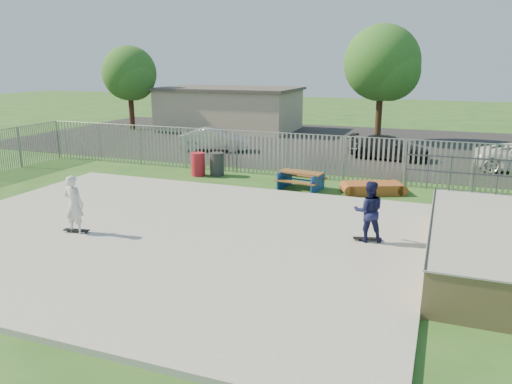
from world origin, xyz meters
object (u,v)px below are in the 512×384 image
(picnic_table, at_px, (301,180))
(car_silver, at_px, (215,140))
(car_dark, at_px, (389,147))
(skater_white, at_px, (74,204))
(trash_bin_red, at_px, (198,164))
(trash_bin_grey, at_px, (217,164))
(skater_navy, at_px, (369,211))
(tree_left, at_px, (129,73))
(tree_mid, at_px, (382,63))
(funbox, at_px, (373,188))

(picnic_table, bearing_deg, car_silver, 143.93)
(car_silver, distance_m, car_dark, 9.88)
(picnic_table, distance_m, skater_white, 9.26)
(picnic_table, distance_m, trash_bin_red, 5.21)
(trash_bin_grey, bearing_deg, skater_navy, -40.31)
(trash_bin_grey, height_order, tree_left, tree_left)
(trash_bin_red, distance_m, tree_mid, 15.39)
(picnic_table, height_order, trash_bin_grey, trash_bin_grey)
(trash_bin_grey, height_order, skater_white, skater_white)
(trash_bin_red, height_order, tree_mid, tree_mid)
(trash_bin_red, bearing_deg, skater_navy, -36.22)
(picnic_table, distance_m, car_silver, 10.04)
(trash_bin_red, relative_size, skater_navy, 0.61)
(trash_bin_red, relative_size, tree_left, 0.17)
(tree_left, bearing_deg, trash_bin_grey, -43.36)
(car_silver, bearing_deg, tree_left, 43.67)
(trash_bin_red, distance_m, skater_navy, 10.78)
(funbox, relative_size, tree_left, 0.37)
(tree_left, relative_size, tree_mid, 0.85)
(funbox, distance_m, skater_navy, 6.09)
(trash_bin_grey, distance_m, car_silver, 6.51)
(skater_navy, bearing_deg, funbox, -98.78)
(car_silver, bearing_deg, funbox, -136.85)
(tree_left, xyz_separation_m, skater_white, (12.53, -21.28, -3.20))
(picnic_table, distance_m, trash_bin_grey, 4.48)
(tree_mid, bearing_deg, funbox, -83.10)
(trash_bin_grey, xyz_separation_m, car_silver, (-2.88, 5.84, 0.15))
(trash_bin_red, xyz_separation_m, skater_navy, (8.69, -6.37, 0.49))
(tree_mid, bearing_deg, picnic_table, -94.95)
(picnic_table, height_order, car_silver, car_silver)
(car_silver, distance_m, skater_white, 15.11)
(car_dark, bearing_deg, picnic_table, 167.38)
(trash_bin_red, distance_m, skater_white, 8.76)
(tree_mid, height_order, skater_navy, tree_mid)
(car_silver, bearing_deg, trash_bin_red, -175.35)
(trash_bin_red, height_order, trash_bin_grey, same)
(skater_navy, bearing_deg, tree_left, -57.47)
(trash_bin_red, height_order, tree_left, tree_left)
(funbox, xyz_separation_m, tree_mid, (-1.65, 13.65, 4.80))
(car_dark, bearing_deg, trash_bin_red, 138.30)
(tree_mid, bearing_deg, skater_navy, -83.24)
(car_silver, bearing_deg, tree_mid, -63.75)
(trash_bin_red, height_order, car_silver, car_silver)
(funbox, xyz_separation_m, trash_bin_grey, (-7.20, 0.69, 0.32))
(car_silver, distance_m, tree_left, 12.43)
(picnic_table, xyz_separation_m, skater_white, (-4.74, -7.93, 0.64))
(funbox, relative_size, trash_bin_red, 2.19)
(skater_white, bearing_deg, trash_bin_grey, -92.98)
(trash_bin_grey, relative_size, car_silver, 0.27)
(trash_bin_red, bearing_deg, car_silver, 108.59)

